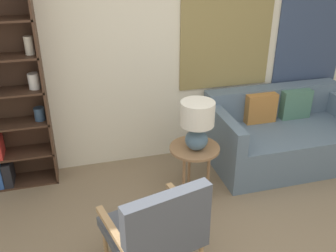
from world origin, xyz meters
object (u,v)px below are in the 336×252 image
armchair (158,227)px  table_lamp (197,121)px  couch (282,136)px  side_table (194,153)px

armchair → table_lamp: bearing=56.9°
armchair → table_lamp: table_lamp is taller
armchair → couch: 2.25m
table_lamp → couch: bearing=18.4°
couch → table_lamp: 1.37m
side_table → table_lamp: bearing=-87.5°
table_lamp → side_table: bearing=92.5°
side_table → table_lamp: 0.36m
armchair → couch: armchair is taller
couch → table_lamp: (-1.20, -0.40, 0.53)m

